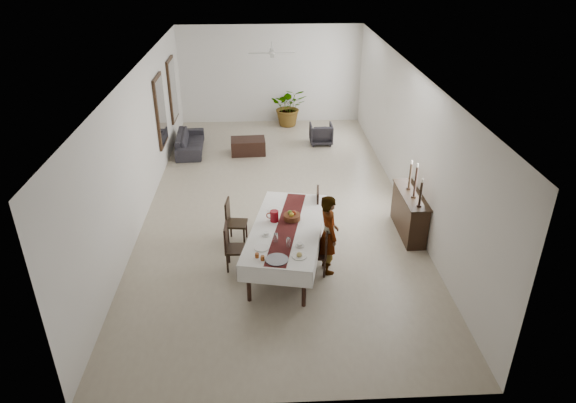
{
  "coord_description": "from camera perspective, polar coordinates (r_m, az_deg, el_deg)",
  "views": [
    {
      "loc": [
        -0.28,
        -10.97,
        5.72
      ],
      "look_at": [
        0.18,
        -2.03,
        1.05
      ],
      "focal_mm": 32.0,
      "sensor_mm": 36.0,
      "label": 1
    }
  ],
  "objects": [
    {
      "name": "serving_tray",
      "position": [
        8.72,
        -1.25,
        -6.48
      ],
      "size": [
        0.39,
        0.39,
        0.02
      ],
      "primitive_type": "cylinder",
      "color": "#414246",
      "rests_on": "tablecloth_top"
    },
    {
      "name": "tablecloth_drape_left",
      "position": [
        9.87,
        -3.78,
        -3.32
      ],
      "size": [
        0.57,
        2.76,
        0.33
      ],
      "primitive_type": "cube",
      "rotation": [
        0.0,
        0.0,
        -0.2
      ],
      "color": "silver",
      "rests_on": "dining_table_top"
    },
    {
      "name": "plate_far_left",
      "position": [
        10.24,
        -1.53,
        -0.91
      ],
      "size": [
        0.26,
        0.26,
        0.02
      ],
      "primitive_type": "cylinder",
      "color": "white",
      "rests_on": "tablecloth_top"
    },
    {
      "name": "wall_right",
      "position": [
        12.17,
        13.0,
        7.05
      ],
      "size": [
        0.02,
        12.0,
        3.2
      ],
      "primitive_type": "cube",
      "color": "white",
      "rests_on": "floor"
    },
    {
      "name": "chair_left_near_back",
      "position": [
        9.69,
        -6.93,
        -3.95
      ],
      "size": [
        0.05,
        0.4,
        0.51
      ],
      "primitive_type": "cube",
      "rotation": [
        0.0,
        0.0,
        -1.6
      ],
      "color": "black",
      "rests_on": "chair_left_near_seat"
    },
    {
      "name": "plate_near_left",
      "position": [
        9.04,
        -2.95,
        -5.16
      ],
      "size": [
        0.26,
        0.26,
        0.02
      ],
      "primitive_type": "cylinder",
      "color": "white",
      "rests_on": "tablecloth_top"
    },
    {
      "name": "candlestick_near_shaft",
      "position": [
        10.39,
        14.52,
        0.83
      ],
      "size": [
        0.05,
        0.05,
        0.5
      ],
      "primitive_type": "cylinder",
      "color": "black",
      "rests_on": "candlestick_near_base"
    },
    {
      "name": "sideboard_body",
      "position": [
        11.19,
        13.32,
        -1.36
      ],
      "size": [
        0.4,
        1.49,
        0.89
      ],
      "primitive_type": "cube",
      "color": "black",
      "rests_on": "floor"
    },
    {
      "name": "chair_right_near_leg_bl",
      "position": [
        9.67,
        2.13,
        -7.33
      ],
      "size": [
        0.05,
        0.05,
        0.39
      ],
      "primitive_type": "cylinder",
      "rotation": [
        0.0,
        0.0,
        -0.19
      ],
      "color": "black",
      "rests_on": "floor"
    },
    {
      "name": "fruit_yellow",
      "position": [
        9.79,
        0.4,
        -1.47
      ],
      "size": [
        0.09,
        0.09,
        0.09
      ],
      "primitive_type": "sphere",
      "color": "gold",
      "rests_on": "fruit_basket"
    },
    {
      "name": "fan_blade_e",
      "position": [
        14.26,
        -0.35,
        16.16
      ],
      "size": [
        0.55,
        0.1,
        0.01
      ],
      "primitive_type": "cube",
      "color": "white",
      "rests_on": "fan_hub"
    },
    {
      "name": "jam_jar_b",
      "position": [
        8.78,
        -3.47,
        -6.0
      ],
      "size": [
        0.07,
        0.07,
        0.08
      ],
      "primitive_type": "cylinder",
      "color": "#8E4014",
      "rests_on": "tablecloth_top"
    },
    {
      "name": "saucer_right",
      "position": [
        9.08,
        1.32,
        -4.96
      ],
      "size": [
        0.16,
        0.16,
        0.01
      ],
      "primitive_type": "cylinder",
      "color": "silver",
      "rests_on": "tablecloth_top"
    },
    {
      "name": "wine_glass_near",
      "position": [
        9.01,
        0.04,
        -4.58
      ],
      "size": [
        0.08,
        0.08,
        0.19
      ],
      "primitive_type": "cylinder",
      "color": "white",
      "rests_on": "tablecloth_top"
    },
    {
      "name": "candlestick_far_candle",
      "position": [
        10.94,
        13.6,
        4.27
      ],
      "size": [
        0.04,
        0.04,
        0.08
      ],
      "primitive_type": "cylinder",
      "color": "white",
      "rests_on": "candlestick_far_shaft"
    },
    {
      "name": "chair_right_far_leg_fr",
      "position": [
        11.11,
        3.12,
        -2.14
      ],
      "size": [
        0.05,
        0.05,
        0.45
      ],
      "primitive_type": "cylinder",
      "rotation": [
        0.0,
        0.0,
        -0.1
      ],
      "color": "black",
      "rests_on": "floor"
    },
    {
      "name": "chair_left_near_leg_fr",
      "position": [
        9.82,
        -6.74,
        -6.88
      ],
      "size": [
        0.04,
        0.04,
        0.39
      ],
      "primitive_type": "cylinder",
      "rotation": [
        0.0,
        0.0,
        -0.03
      ],
      "color": "black",
      "rests_on": "floor"
    },
    {
      "name": "candlestick_mid_base",
      "position": [
        10.84,
        13.79,
        0.53
      ],
      "size": [
        0.1,
        0.1,
        0.03
      ],
      "primitive_type": "cylinder",
      "color": "black",
      "rests_on": "sideboard_top"
    },
    {
      "name": "chair_left_far_back",
      "position": [
        10.54,
        -6.74,
        -1.13
      ],
      "size": [
        0.08,
        0.4,
        0.51
      ],
      "primitive_type": "cube",
      "rotation": [
        0.0,
        0.0,
        -1.69
      ],
      "color": "black",
      "rests_on": "chair_left_far_seat"
    },
    {
      "name": "chair_right_far_leg_bl",
      "position": [
        10.79,
        1.16,
        -3.06
      ],
      "size": [
        0.05,
        0.05,
        0.45
      ],
      "primitive_type": "cylinder",
      "rotation": [
        0.0,
        0.0,
        -0.1
      ],
      "color": "black",
      "rests_on": "floor"
    },
    {
      "name": "table_leg_bl",
      "position": [
        11.04,
        -1.59,
        -1.37
      ],
      "size": [
        0.09,
        0.09,
        0.76
      ],
      "primitive_type": "cylinder",
      "rotation": [
        0.0,
        0.0,
        -0.2
      ],
      "color": "black",
      "rests_on": "floor"
    },
    {
      "name": "fan_blade_w",
      "position": [
        14.25,
        -3.27,
        16.11
      ],
      "size": [
        0.55,
        0.1,
        0.01
      ],
      "primitive_type": "cube",
      "color": "silver",
      "rests_on": "fan_hub"
    },
    {
      "name": "candlestick_far_shaft",
      "position": [
        11.06,
        13.42,
        2.79
      ],
      "size": [
        0.05,
        0.05,
        0.54
      ],
      "primitive_type": "cylinder",
      "color": "black",
      "rests_on": "candlestick_far_base"
    },
    {
      "name": "mirror_glass_near",
      "position": [
        14.05,
        -13.84,
        9.72
      ],
      "size": [
        0.01,
        0.9,
        1.7
      ],
      "primitive_type": "cube",
      "color": "silver",
      "rests_on": "mirror_frame_near"
    },
    {
      "name": "mirror_frame_far",
      "position": [
        16.04,
        -12.72,
        12.02
      ],
      "size": [
        0.06,
        1.05,
        1.85
      ],
      "primitive_type": "cube",
      "color": "black",
      "rests_on": "wall_left"
    },
    {
      "name": "chair_right_far_back",
      "position": [
        10.68,
        3.31,
        -0.04
      ],
      "size": [
        0.09,
        0.45,
        0.57
      ],
      "primitive_type": "cube",
      "rotation": [
        0.0,
        0.0,
        1.47
      ],
      "color": "black",
      "rests_on": "chair_right_far_seat"
    },
    {
      "name": "coffee_table",
      "position": [
        15.11,
        -4.45,
        6.14
      ],
      "size": [
        1.02,
        0.71,
        0.44
      ],
      "primitive_type": "cube",
      "rotation": [
        0.0,
        0.0,
        0.05
      ],
      "color": "black",
      "rests_on": "floor"
    },
    {
      "name": "chair_right_near_leg_br",
      "position": [
        9.93,
        2.33,
        -6.27
      ],
      "size": [
        0.05,
        0.05,
        0.39
      ],
      "primitive_type": "cylinder",
      "rotation": [
        0.0,
        0.0,
        -0.19
      ],
      "color": "black",
      "rests_on": "floor"
    },
    {
      "name": "fruit_basket",
      "position": [
        9.88,
        0.45,
        -1.74
      ],
      "size": [
        0.33,
        0.33,
        0.11
      ],
      "primitive_type": "cylinder",
      "color": "brown",
      "rests_on": "tablecloth_top"
    },
    {
      "name": "wine_glass_mid",
      "position": [
        9.14,
        -1.35,
        -4.1
      ],
      "size": [
        0.08,
        0.08,
        0.19
      ],
      "primitive_type": "cylinder",
      "color": "white",
      "rests_on": "tablecloth_top"
    },
    {
      "name": "red_pitcher",
      "position": [
        9.8,
        -1.54,
        -1.63
      ],
      "size": [
        0.19,
        0.19,
        0.22
      ],
      "primitive_type": "cylinder",
      "rotation": [
        0.0,
        0.0,
        -0.2
      ],
      "color": "maroon",
      "rests_on": "tablecloth_top"
    },
    {
      "name": "pitcher_handle",
      "position": [
        9.82,
        -2.07,
        -1.59
      ],
      "size": [
        0.13,
        0.05,
        0.13
      ],
      "primitive_type": "torus",
      "rotation": [
        1.57,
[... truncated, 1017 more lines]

